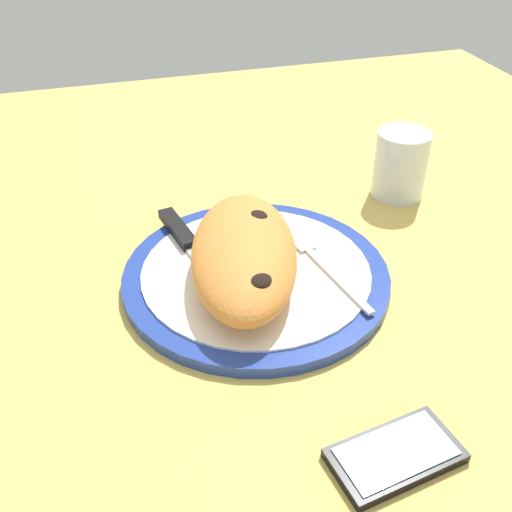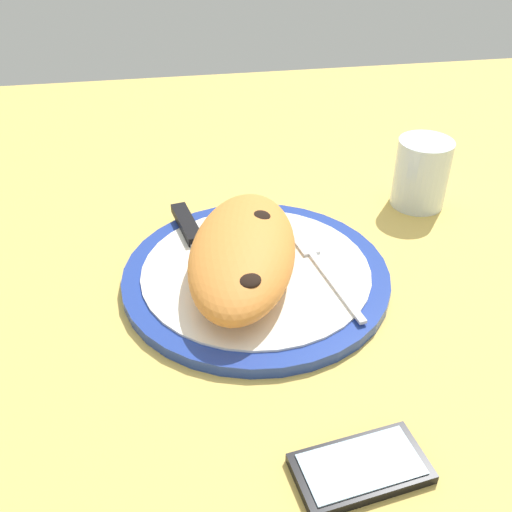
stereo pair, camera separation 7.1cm
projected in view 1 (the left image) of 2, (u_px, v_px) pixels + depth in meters
The scene contains 7 objects.
ground_plane at pixel (256, 291), 74.00cm from camera, with size 150.00×150.00×3.00cm, color #DBB756.
plate at pixel (256, 275), 72.65cm from camera, with size 32.04×32.04×1.72cm.
calzone at pixel (244, 253), 69.33cm from camera, with size 27.14×17.98×6.37cm.
fork at pixel (321, 263), 72.82cm from camera, with size 17.37×4.65×0.40cm.
knife at pixel (188, 243), 75.82cm from camera, with size 23.96×6.44×1.20cm.
smartphone at pixel (395, 455), 52.24cm from camera, with size 7.68×12.16×1.16cm.
water_glass at pixel (400, 168), 87.89cm from camera, with size 7.67×7.67×9.85cm.
Camera 1 is at (-55.36, 16.28, 45.03)cm, focal length 42.30 mm.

